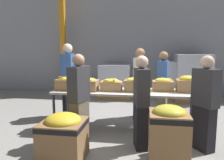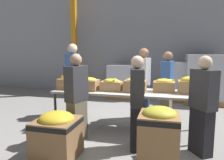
# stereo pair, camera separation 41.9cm
# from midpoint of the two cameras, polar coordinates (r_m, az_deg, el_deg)

# --- Properties ---
(ground_plane) EXTENTS (30.00, 30.00, 0.00)m
(ground_plane) POSITION_cam_midpoint_polar(r_m,az_deg,el_deg) (4.50, 6.15, -12.88)
(ground_plane) COLOR gray
(wall_back) EXTENTS (16.00, 0.08, 4.00)m
(wall_back) POSITION_cam_midpoint_polar(r_m,az_deg,el_deg) (7.90, 10.35, 10.80)
(wall_back) COLOR #9399A3
(wall_back) RESTS_ON ground_plane
(sorting_table) EXTENTS (2.79, 0.82, 0.80)m
(sorting_table) POSITION_cam_midpoint_polar(r_m,az_deg,el_deg) (4.29, 6.30, -3.53)
(sorting_table) COLOR beige
(sorting_table) RESTS_ON ground_plane
(banana_box_0) EXTENTS (0.42, 0.33, 0.28)m
(banana_box_0) POSITION_cam_midpoint_polar(r_m,az_deg,el_deg) (4.49, -8.55, -0.67)
(banana_box_0) COLOR #A37A4C
(banana_box_0) RESTS_ON sorting_table
(banana_box_1) EXTENTS (0.39, 0.34, 0.28)m
(banana_box_1) POSITION_cam_midpoint_polar(r_m,az_deg,el_deg) (4.32, -3.43, -0.98)
(banana_box_1) COLOR #A37A4C
(banana_box_1) RESTS_ON sorting_table
(banana_box_2) EXTENTS (0.41, 0.26, 0.26)m
(banana_box_2) POSITION_cam_midpoint_polar(r_m,az_deg,el_deg) (4.26, 2.69, -1.22)
(banana_box_2) COLOR tan
(banana_box_2) RESTS_ON sorting_table
(banana_box_3) EXTENTS (0.41, 0.30, 0.27)m
(banana_box_3) POSITION_cam_midpoint_polar(r_m,az_deg,el_deg) (4.20, 8.98, -1.21)
(banana_box_3) COLOR #A37A4C
(banana_box_3) RESTS_ON sorting_table
(banana_box_4) EXTENTS (0.40, 0.28, 0.25)m
(banana_box_4) POSITION_cam_midpoint_polar(r_m,az_deg,el_deg) (4.31, 16.16, -1.35)
(banana_box_4) COLOR #A37A4C
(banana_box_4) RESTS_ON sorting_table
(banana_box_5) EXTENTS (0.39, 0.34, 0.32)m
(banana_box_5) POSITION_cam_midpoint_polar(r_m,az_deg,el_deg) (4.31, 22.21, -1.26)
(banana_box_5) COLOR tan
(banana_box_5) RESTS_ON sorting_table
(volunteer_0) EXTENTS (0.29, 0.45, 1.56)m
(volunteer_0) POSITION_cam_midpoint_polar(r_m,az_deg,el_deg) (5.02, 16.48, -1.80)
(volunteer_0) COLOR #6B604C
(volunteer_0) RESTS_ON ground_plane
(volunteer_1) EXTENTS (0.30, 0.45, 1.53)m
(volunteer_1) POSITION_cam_midpoint_polar(r_m,az_deg,el_deg) (3.79, -6.07, -4.88)
(volunteer_1) COLOR #6B604C
(volunteer_1) RESTS_ON ground_plane
(volunteer_2) EXTENTS (0.29, 0.47, 1.63)m
(volunteer_2) POSITION_cam_midpoint_polar(r_m,az_deg,el_deg) (5.02, 10.57, -1.19)
(volunteer_2) COLOR #2D3856
(volunteer_2) RESTS_ON ground_plane
(volunteer_3) EXTENTS (0.28, 0.43, 1.50)m
(volunteer_3) POSITION_cam_midpoint_polar(r_m,az_deg,el_deg) (3.51, 9.87, -6.15)
(volunteer_3) COLOR black
(volunteer_3) RESTS_ON ground_plane
(volunteer_4) EXTENTS (0.30, 0.49, 1.73)m
(volunteer_4) POSITION_cam_midpoint_polar(r_m,az_deg,el_deg) (5.27, -7.88, -0.12)
(volunteer_4) COLOR black
(volunteer_4) RESTS_ON ground_plane
(volunteer_5) EXTENTS (0.39, 0.45, 1.51)m
(volunteer_5) POSITION_cam_midpoint_polar(r_m,az_deg,el_deg) (3.64, 25.71, -6.31)
(volunteer_5) COLOR black
(volunteer_5) RESTS_ON ground_plane
(donation_bin_0) EXTENTS (0.61, 0.61, 0.70)m
(donation_bin_0) POSITION_cam_midpoint_polar(r_m,az_deg,el_deg) (3.36, -10.67, -13.63)
(donation_bin_0) COLOR olive
(donation_bin_0) RESTS_ON ground_plane
(donation_bin_1) EXTENTS (0.51, 0.51, 0.87)m
(donation_bin_1) POSITION_cam_midpoint_polar(r_m,az_deg,el_deg) (3.04, 16.14, -14.24)
(donation_bin_1) COLOR olive
(donation_bin_1) RESTS_ON ground_plane
(support_pillar) EXTENTS (0.17, 0.17, 4.00)m
(support_pillar) POSITION_cam_midpoint_polar(r_m,az_deg,el_deg) (7.93, -8.32, 10.83)
(support_pillar) COLOR orange
(support_pillar) RESTS_ON ground_plane
(pallet_stack_0) EXTENTS (1.09, 1.09, 1.10)m
(pallet_stack_0) POSITION_cam_midpoint_polar(r_m,az_deg,el_deg) (7.34, 5.00, -0.34)
(pallet_stack_0) COLOR olive
(pallet_stack_0) RESTS_ON ground_plane
(pallet_stack_1) EXTENTS (1.11, 1.11, 1.45)m
(pallet_stack_1) POSITION_cam_midpoint_polar(r_m,az_deg,el_deg) (7.18, 24.28, 0.21)
(pallet_stack_1) COLOR olive
(pallet_stack_1) RESTS_ON ground_plane
(pallet_stack_2) EXTENTS (0.95, 0.95, 1.22)m
(pallet_stack_2) POSITION_cam_midpoint_polar(r_m,az_deg,el_deg) (7.29, 20.42, -0.38)
(pallet_stack_2) COLOR olive
(pallet_stack_2) RESTS_ON ground_plane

